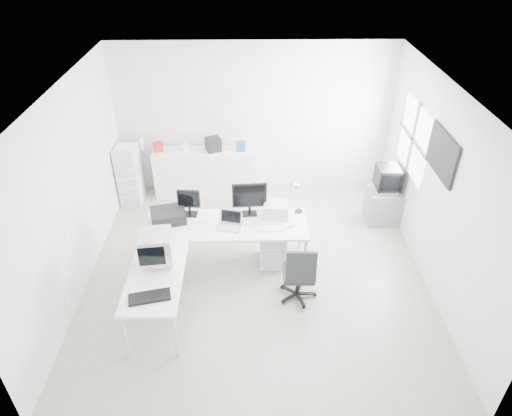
{
  "coord_description": "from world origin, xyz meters",
  "views": [
    {
      "loc": [
        -0.09,
        -5.28,
        4.65
      ],
      "look_at": [
        0.0,
        0.2,
        1.0
      ],
      "focal_mm": 32.0,
      "sensor_mm": 36.0,
      "label": 1
    }
  ],
  "objects_px": {
    "laptop": "(229,222)",
    "sideboard": "(204,172)",
    "crt_monitor": "(156,248)",
    "drawer_pedestal": "(273,245)",
    "tv_cabinet": "(383,206)",
    "lcd_monitor_large": "(249,199)",
    "laser_printer": "(276,209)",
    "side_desk": "(159,297)",
    "main_desk": "(227,244)",
    "filing_cabinet": "(130,175)",
    "crt_tv": "(388,179)",
    "lcd_monitor_small": "(189,203)",
    "office_chair": "(299,271)",
    "inkjet_printer": "(168,216)"
  },
  "relations": [
    {
      "from": "tv_cabinet",
      "to": "filing_cabinet",
      "type": "xyz_separation_m",
      "value": [
        -4.5,
        0.75,
        0.24
      ]
    },
    {
      "from": "side_desk",
      "to": "crt_tv",
      "type": "height_order",
      "value": "crt_tv"
    },
    {
      "from": "drawer_pedestal",
      "to": "tv_cabinet",
      "type": "relative_size",
      "value": 0.98
    },
    {
      "from": "inkjet_printer",
      "to": "crt_tv",
      "type": "xyz_separation_m",
      "value": [
        3.51,
        1.0,
        0.0
      ]
    },
    {
      "from": "drawer_pedestal",
      "to": "office_chair",
      "type": "relative_size",
      "value": 0.63
    },
    {
      "from": "crt_tv",
      "to": "tv_cabinet",
      "type": "bearing_deg",
      "value": 0.0
    },
    {
      "from": "laser_printer",
      "to": "sideboard",
      "type": "height_order",
      "value": "laser_printer"
    },
    {
      "from": "main_desk",
      "to": "drawer_pedestal",
      "type": "xyz_separation_m",
      "value": [
        0.7,
        0.05,
        -0.08
      ]
    },
    {
      "from": "laptop",
      "to": "crt_tv",
      "type": "xyz_separation_m",
      "value": [
        2.61,
        1.2,
        -0.02
      ]
    },
    {
      "from": "office_chair",
      "to": "tv_cabinet",
      "type": "relative_size",
      "value": 1.55
    },
    {
      "from": "lcd_monitor_small",
      "to": "inkjet_printer",
      "type": "bearing_deg",
      "value": -148.83
    },
    {
      "from": "inkjet_printer",
      "to": "office_chair",
      "type": "height_order",
      "value": "office_chair"
    },
    {
      "from": "laptop",
      "to": "filing_cabinet",
      "type": "bearing_deg",
      "value": 147.51
    },
    {
      "from": "main_desk",
      "to": "crt_tv",
      "type": "xyz_separation_m",
      "value": [
        2.66,
        1.1,
        0.46
      ]
    },
    {
      "from": "main_desk",
      "to": "side_desk",
      "type": "xyz_separation_m",
      "value": [
        -0.85,
        -1.1,
        0.0
      ]
    },
    {
      "from": "laptop",
      "to": "tv_cabinet",
      "type": "bearing_deg",
      "value": 38.12
    },
    {
      "from": "lcd_monitor_large",
      "to": "crt_monitor",
      "type": "distance_m",
      "value": 1.63
    },
    {
      "from": "crt_tv",
      "to": "laser_printer",
      "type": "bearing_deg",
      "value": -155.25
    },
    {
      "from": "crt_monitor",
      "to": "sideboard",
      "type": "height_order",
      "value": "crt_monitor"
    },
    {
      "from": "tv_cabinet",
      "to": "sideboard",
      "type": "distance_m",
      "value": 3.31
    },
    {
      "from": "side_desk",
      "to": "sideboard",
      "type": "bearing_deg",
      "value": 83.68
    },
    {
      "from": "laptop",
      "to": "office_chair",
      "type": "distance_m",
      "value": 1.22
    },
    {
      "from": "sideboard",
      "to": "tv_cabinet",
      "type": "bearing_deg",
      "value": -17.15
    },
    {
      "from": "lcd_monitor_large",
      "to": "laser_printer",
      "type": "distance_m",
      "value": 0.43
    },
    {
      "from": "laser_printer",
      "to": "office_chair",
      "type": "height_order",
      "value": "laser_printer"
    },
    {
      "from": "drawer_pedestal",
      "to": "laptop",
      "type": "bearing_deg",
      "value": -167.01
    },
    {
      "from": "laptop",
      "to": "sideboard",
      "type": "bearing_deg",
      "value": 117.54
    },
    {
      "from": "tv_cabinet",
      "to": "crt_tv",
      "type": "relative_size",
      "value": 1.23
    },
    {
      "from": "office_chair",
      "to": "sideboard",
      "type": "xyz_separation_m",
      "value": [
        -1.51,
        2.81,
        -0.02
      ]
    },
    {
      "from": "side_desk",
      "to": "crt_monitor",
      "type": "relative_size",
      "value": 2.98
    },
    {
      "from": "laptop",
      "to": "crt_monitor",
      "type": "bearing_deg",
      "value": -126.78
    },
    {
      "from": "drawer_pedestal",
      "to": "tv_cabinet",
      "type": "xyz_separation_m",
      "value": [
        1.96,
        1.05,
        0.01
      ]
    },
    {
      "from": "main_desk",
      "to": "tv_cabinet",
      "type": "distance_m",
      "value": 2.88
    },
    {
      "from": "side_desk",
      "to": "drawer_pedestal",
      "type": "height_order",
      "value": "side_desk"
    },
    {
      "from": "lcd_monitor_large",
      "to": "crt_monitor",
      "type": "xyz_separation_m",
      "value": [
        -1.2,
        -1.1,
        -0.03
      ]
    },
    {
      "from": "crt_monitor",
      "to": "crt_tv",
      "type": "height_order",
      "value": "crt_monitor"
    },
    {
      "from": "main_desk",
      "to": "side_desk",
      "type": "height_order",
      "value": "same"
    },
    {
      "from": "lcd_monitor_small",
      "to": "tv_cabinet",
      "type": "height_order",
      "value": "lcd_monitor_small"
    },
    {
      "from": "tv_cabinet",
      "to": "side_desk",
      "type": "bearing_deg",
      "value": -147.92
    },
    {
      "from": "main_desk",
      "to": "drawer_pedestal",
      "type": "relative_size",
      "value": 4.0
    },
    {
      "from": "inkjet_printer",
      "to": "lcd_monitor_large",
      "type": "distance_m",
      "value": 1.22
    },
    {
      "from": "inkjet_printer",
      "to": "side_desk",
      "type": "bearing_deg",
      "value": -104.74
    },
    {
      "from": "main_desk",
      "to": "sideboard",
      "type": "xyz_separation_m",
      "value": [
        -0.5,
        2.08,
        0.08
      ]
    },
    {
      "from": "laptop",
      "to": "office_chair",
      "type": "relative_size",
      "value": 0.35
    },
    {
      "from": "lcd_monitor_small",
      "to": "main_desk",
      "type": "bearing_deg",
      "value": -19.84
    },
    {
      "from": "lcd_monitor_small",
      "to": "filing_cabinet",
      "type": "bearing_deg",
      "value": 133.46
    },
    {
      "from": "office_chair",
      "to": "tv_cabinet",
      "type": "bearing_deg",
      "value": 49.58
    },
    {
      "from": "office_chair",
      "to": "sideboard",
      "type": "relative_size",
      "value": 0.52
    },
    {
      "from": "lcd_monitor_small",
      "to": "crt_monitor",
      "type": "xyz_separation_m",
      "value": [
        -0.3,
        -1.1,
        0.02
      ]
    },
    {
      "from": "lcd_monitor_small",
      "to": "sideboard",
      "type": "xyz_separation_m",
      "value": [
        0.05,
        1.83,
        -0.5
      ]
    }
  ]
}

